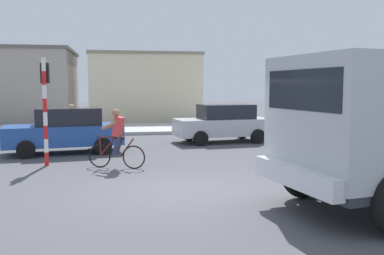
# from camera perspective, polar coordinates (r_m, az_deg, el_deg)

# --- Properties ---
(ground_plane) EXTENTS (120.00, 120.00, 0.00)m
(ground_plane) POSITION_cam_1_polar(r_m,az_deg,el_deg) (9.61, -2.08, -8.65)
(ground_plane) COLOR #4C4C51
(sidewalk_far) EXTENTS (80.00, 5.00, 0.16)m
(sidewalk_far) POSITION_cam_1_polar(r_m,az_deg,el_deg) (23.19, -6.76, -0.13)
(sidewalk_far) COLOR #ADADA8
(sidewalk_far) RESTS_ON ground
(cyclist) EXTENTS (1.62, 0.76, 1.72)m
(cyclist) POSITION_cam_1_polar(r_m,az_deg,el_deg) (12.35, -10.09, -1.48)
(cyclist) COLOR black
(cyclist) RESTS_ON ground
(traffic_light_pole) EXTENTS (0.24, 0.43, 3.20)m
(traffic_light_pole) POSITION_cam_1_polar(r_m,az_deg,el_deg) (13.30, -19.15, 4.00)
(traffic_light_pole) COLOR red
(traffic_light_pole) RESTS_ON ground
(car_red_near) EXTENTS (4.17, 2.22, 1.60)m
(car_red_near) POSITION_cam_1_polar(r_m,az_deg,el_deg) (18.00, 4.24, 0.62)
(car_red_near) COLOR #B7B7BC
(car_red_near) RESTS_ON ground
(car_white_mid) EXTENTS (4.22, 2.36, 1.60)m
(car_white_mid) POSITION_cam_1_polar(r_m,az_deg,el_deg) (15.65, -16.69, -0.34)
(car_white_mid) COLOR #234C9E
(car_white_mid) RESTS_ON ground
(pedestrian_near_kerb) EXTENTS (0.34, 0.22, 1.62)m
(pedestrian_near_kerb) POSITION_cam_1_polar(r_m,az_deg,el_deg) (18.42, -15.85, 0.63)
(pedestrian_near_kerb) COLOR #2D334C
(pedestrian_near_kerb) RESTS_ON ground
(building_mid_block) EXTENTS (7.33, 5.63, 4.57)m
(building_mid_block) POSITION_cam_1_polar(r_m,az_deg,el_deg) (29.58, -6.43, 5.37)
(building_mid_block) COLOR beige
(building_mid_block) RESTS_ON ground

